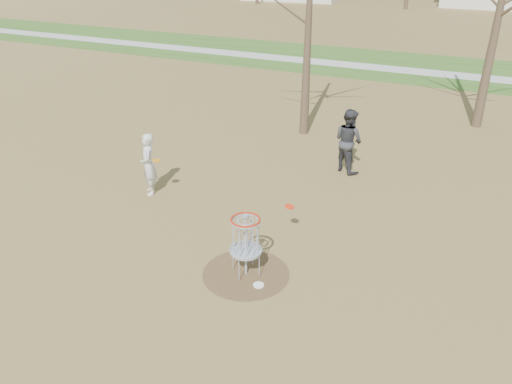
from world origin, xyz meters
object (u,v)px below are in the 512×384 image
at_px(player_throwing, 348,141).
at_px(disc_grounded, 259,285).
at_px(player_standing, 148,164).
at_px(disc_golf_basket, 246,236).

bearing_deg(player_throwing, disc_grounded, 119.98).
bearing_deg(player_standing, disc_golf_basket, 21.98).
relative_size(player_standing, player_throwing, 0.89).
distance_m(disc_grounded, disc_golf_basket, 1.01).
relative_size(player_standing, disc_grounded, 7.66).
bearing_deg(disc_grounded, disc_golf_basket, 148.28).
height_order(player_standing, disc_grounded, player_standing).
height_order(player_throwing, disc_golf_basket, player_throwing).
bearing_deg(disc_golf_basket, player_standing, 151.32).
relative_size(disc_grounded, disc_golf_basket, 0.16).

